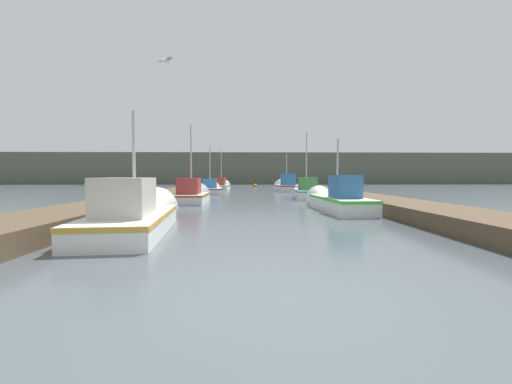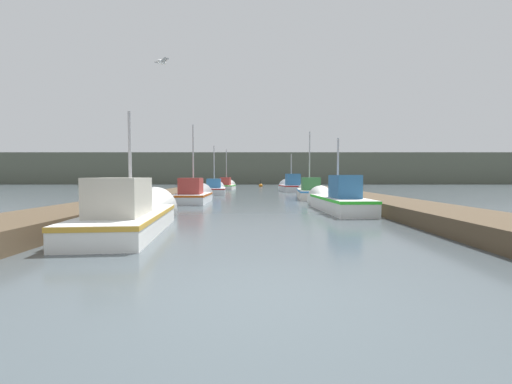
# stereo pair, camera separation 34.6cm
# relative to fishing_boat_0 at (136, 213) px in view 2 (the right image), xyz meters

# --- Properties ---
(ground_plane) EXTENTS (200.00, 200.00, 0.00)m
(ground_plane) POSITION_rel_fishing_boat_0_xyz_m (3.33, -5.37, -0.40)
(ground_plane) COLOR #424C51
(dock_left) EXTENTS (2.28, 40.00, 0.47)m
(dock_left) POSITION_rel_fishing_boat_0_xyz_m (-2.20, 10.63, -0.17)
(dock_left) COLOR #4C3D2B
(dock_left) RESTS_ON ground_plane
(dock_right) EXTENTS (2.28, 40.00, 0.47)m
(dock_right) POSITION_rel_fishing_boat_0_xyz_m (8.86, 10.63, -0.17)
(dock_right) COLOR #4C3D2B
(dock_right) RESTS_ON ground_plane
(distant_shore_ridge) EXTENTS (120.00, 16.00, 5.54)m
(distant_shore_ridge) POSITION_rel_fishing_boat_0_xyz_m (3.33, 58.02, 2.37)
(distant_shore_ridge) COLOR #565B4C
(distant_shore_ridge) RESTS_ON ground_plane
(fishing_boat_0) EXTENTS (2.23, 6.10, 3.63)m
(fishing_boat_0) POSITION_rel_fishing_boat_0_xyz_m (0.00, 0.00, 0.00)
(fishing_boat_0) COLOR silver
(fishing_boat_0) RESTS_ON ground_plane
(fishing_boat_1) EXTENTS (1.64, 5.77, 3.33)m
(fishing_boat_1) POSITION_rel_fishing_boat_0_xyz_m (6.65, 4.84, 0.03)
(fishing_boat_1) COLOR silver
(fishing_boat_1) RESTS_ON ground_plane
(fishing_boat_2) EXTENTS (1.70, 4.37, 4.71)m
(fishing_boat_2) POSITION_rel_fishing_boat_0_xyz_m (-0.06, 9.29, -0.00)
(fishing_boat_2) COLOR silver
(fishing_boat_2) RESTS_ON ground_plane
(fishing_boat_3) EXTENTS (1.76, 5.42, 4.65)m
(fishing_boat_3) POSITION_rel_fishing_boat_0_xyz_m (6.75, 12.70, 0.04)
(fishing_boat_3) COLOR silver
(fishing_boat_3) RESTS_ON ground_plane
(fishing_boat_4) EXTENTS (2.13, 5.20, 4.44)m
(fishing_boat_4) POSITION_rel_fishing_boat_0_xyz_m (-0.08, 18.58, -0.05)
(fishing_boat_4) COLOR silver
(fishing_boat_4) RESTS_ON ground_plane
(fishing_boat_5) EXTENTS (2.14, 4.77, 4.03)m
(fishing_boat_5) POSITION_rel_fishing_boat_0_xyz_m (6.58, 22.68, 0.07)
(fishing_boat_5) COLOR silver
(fishing_boat_5) RESTS_ON ground_plane
(fishing_boat_6) EXTENTS (1.87, 4.51, 4.85)m
(fishing_boat_6) POSITION_rel_fishing_boat_0_xyz_m (0.13, 28.04, -0.03)
(fishing_boat_6) COLOR silver
(fishing_boat_6) RESTS_ON ground_plane
(mooring_piling_0) EXTENTS (0.24, 0.24, 1.02)m
(mooring_piling_0) POSITION_rel_fishing_boat_0_xyz_m (-1.19, 33.01, 0.11)
(mooring_piling_0) COLOR #473523
(mooring_piling_0) RESTS_ON ground_plane
(mooring_piling_1) EXTENTS (0.36, 0.36, 1.07)m
(mooring_piling_1) POSITION_rel_fishing_boat_0_xyz_m (-0.91, 2.81, 0.14)
(mooring_piling_1) COLOR #473523
(mooring_piling_1) RESTS_ON ground_plane
(mooring_piling_2) EXTENTS (0.24, 0.24, 1.33)m
(mooring_piling_2) POSITION_rel_fishing_boat_0_xyz_m (-1.29, 4.15, 0.27)
(mooring_piling_2) COLOR #473523
(mooring_piling_2) RESTS_ON ground_plane
(mooring_piling_3) EXTENTS (0.32, 0.32, 1.05)m
(mooring_piling_3) POSITION_rel_fishing_boat_0_xyz_m (7.95, 28.11, 0.13)
(mooring_piling_3) COLOR #473523
(mooring_piling_3) RESTS_ON ground_plane
(channel_buoy) EXTENTS (0.52, 0.52, 1.02)m
(channel_buoy) POSITION_rel_fishing_boat_0_xyz_m (3.95, 36.04, -0.25)
(channel_buoy) COLOR #BF6513
(channel_buoy) RESTS_ON ground_plane
(seagull_lead) EXTENTS (0.48, 0.47, 0.12)m
(seagull_lead) POSITION_rel_fishing_boat_0_xyz_m (0.78, -0.03, 4.09)
(seagull_lead) COLOR white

